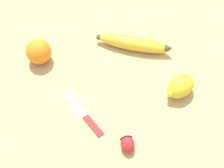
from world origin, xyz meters
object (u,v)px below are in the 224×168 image
object	(u,v)px
banana	(134,43)
strawberry	(127,143)
lemon	(181,87)
orange	(39,52)
paring_knife	(84,115)

from	to	relation	value
banana	strawberry	distance (m)	0.31
lemon	orange	bearing A→B (deg)	-55.67
banana	strawberry	bearing A→B (deg)	-81.31
banana	paring_knife	world-z (taller)	banana
orange	paring_knife	distance (m)	0.23
banana	paring_knife	distance (m)	0.26
lemon	banana	bearing A→B (deg)	-93.42
banana	lemon	distance (m)	0.19
orange	lemon	size ratio (longest dim) A/B	0.80
banana	strawberry	xyz separation A→B (m)	(0.22, 0.22, -0.00)
strawberry	lemon	bearing A→B (deg)	-53.37
banana	lemon	world-z (taller)	lemon
strawberry	lemon	world-z (taller)	lemon
strawberry	paring_knife	distance (m)	0.14
lemon	paring_knife	bearing A→B (deg)	-23.59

